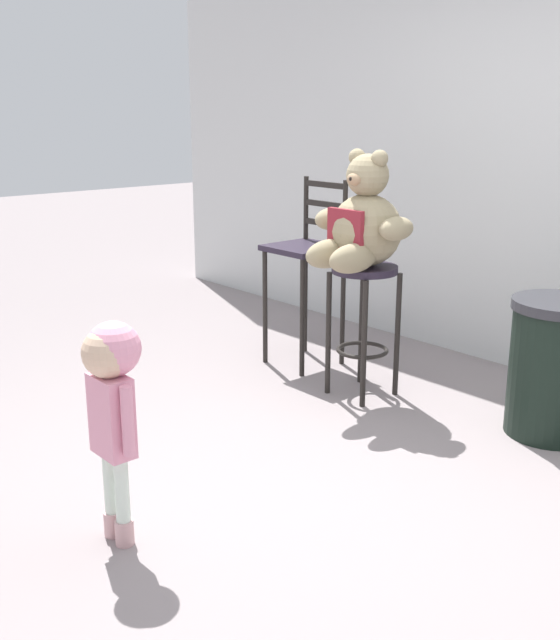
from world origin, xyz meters
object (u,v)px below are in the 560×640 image
at_px(trash_bin, 555,367).
at_px(bar_stool_with_teddy, 364,304).
at_px(child_walking, 112,385).
at_px(teddy_bear, 362,225).
at_px(bar_chair_empty, 307,258).

bearing_deg(trash_bin, bar_stool_with_teddy, -162.45).
bearing_deg(child_walking, teddy_bear, 111.97).
xyz_separation_m(bar_stool_with_teddy, bar_chair_empty, (-0.64, 0.15, 0.15)).
relative_size(teddy_bear, child_walking, 0.73).
height_order(bar_stool_with_teddy, teddy_bear, teddy_bear).
distance_m(bar_stool_with_teddy, teddy_bear, 0.46).
height_order(bar_stool_with_teddy, child_walking, child_walking).
bearing_deg(bar_stool_with_teddy, bar_chair_empty, 166.54).
distance_m(child_walking, trash_bin, 2.28).
bearing_deg(teddy_bear, bar_stool_with_teddy, 90.00).
bearing_deg(bar_chair_empty, child_walking, -61.54).
xyz_separation_m(trash_bin, bar_chair_empty, (-1.67, -0.17, 0.34)).
bearing_deg(teddy_bear, bar_chair_empty, 163.75).
relative_size(bar_stool_with_teddy, bar_chair_empty, 0.64).
bearing_deg(trash_bin, teddy_bear, -160.79).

